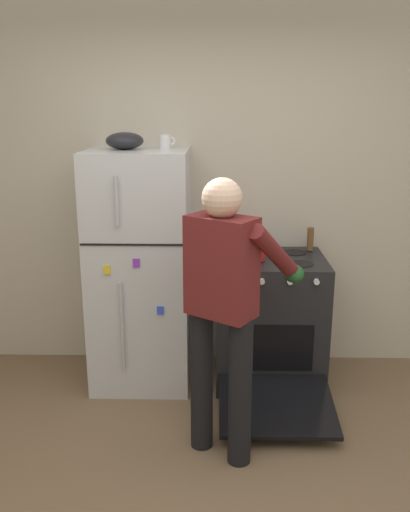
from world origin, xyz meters
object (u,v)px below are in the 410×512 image
object	(u,v)px
red_pot	(249,251)
stove_range	(269,321)
pepper_mill	(310,239)
coffee_mug	(165,142)
refrigerator	(141,269)
mixing_bowl	(125,141)
person_cook	(226,295)

from	to	relation	value
red_pot	stove_range	bearing A→B (deg)	11.34
pepper_mill	coffee_mug	bearing A→B (deg)	-171.73
refrigerator	mixing_bowl	xyz separation A→B (m)	(-0.08, 0.00, 0.89)
refrigerator	red_pot	size ratio (longest dim) A/B	5.13
coffee_mug	person_cook	bearing A→B (deg)	-66.87
refrigerator	red_pot	distance (m)	0.77
refrigerator	pepper_mill	size ratio (longest dim) A/B	9.89
person_cook	pepper_mill	distance (m)	1.26
person_cook	red_pot	world-z (taller)	person_cook
stove_range	person_cook	bearing A→B (deg)	-111.00
red_pot	coffee_mug	world-z (taller)	coffee_mug
person_cook	red_pot	xyz separation A→B (m)	(0.17, 0.83, 0.02)
red_pot	pepper_mill	bearing A→B (deg)	28.52
stove_range	pepper_mill	size ratio (longest dim) A/B	7.26
refrigerator	person_cook	distance (m)	1.07
person_cook	mixing_bowl	size ratio (longest dim) A/B	6.39
person_cook	mixing_bowl	world-z (taller)	mixing_bowl
stove_range	mixing_bowl	distance (m)	1.61
red_pot	pepper_mill	distance (m)	0.52
refrigerator	red_pot	world-z (taller)	refrigerator
stove_range	mixing_bowl	world-z (taller)	mixing_bowl
coffee_mug	mixing_bowl	size ratio (longest dim) A/B	0.45
refrigerator	coffee_mug	world-z (taller)	coffee_mug
pepper_mill	stove_range	bearing A→B (deg)	-144.01
pepper_mill	mixing_bowl	size ratio (longest dim) A/B	0.67
person_cook	pepper_mill	bearing A→B (deg)	59.74
coffee_mug	pepper_mill	bearing A→B (deg)	8.27
stove_range	coffee_mug	size ratio (longest dim) A/B	10.90
red_pot	mixing_bowl	distance (m)	1.12
mixing_bowl	pepper_mill	bearing A→B (deg)	8.78
refrigerator	stove_range	bearing A→B (deg)	-1.10
coffee_mug	pepper_mill	xyz separation A→B (m)	(1.03, 0.15, -0.70)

